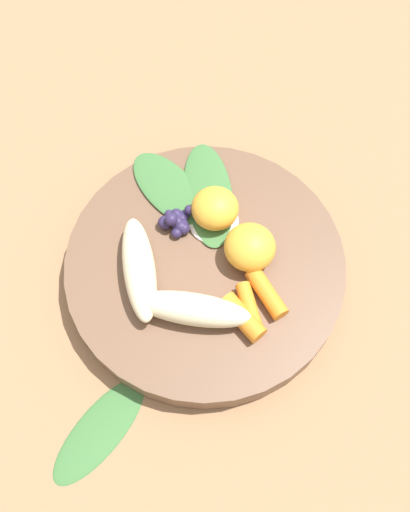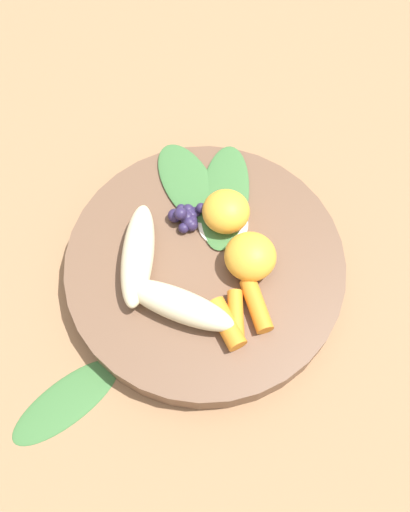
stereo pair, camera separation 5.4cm
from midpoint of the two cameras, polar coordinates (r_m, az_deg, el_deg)
ground_plane at (r=0.58m, az=2.66°, el=-2.06°), size 2.40×2.40×0.00m
bowl at (r=0.57m, az=2.73°, el=-1.42°), size 0.28×0.28×0.03m
banana_peeled_left at (r=0.52m, az=-0.16°, el=-5.17°), size 0.04×0.11×0.03m
banana_peeled_right at (r=0.54m, az=-4.06°, el=-0.17°), size 0.11×0.07×0.03m
orange_segment_near at (r=0.56m, az=5.25°, el=4.18°), size 0.05×0.05×0.04m
orange_segment_far at (r=0.54m, az=7.55°, el=-0.34°), size 0.05×0.05×0.04m
carrot_front at (r=0.52m, az=5.20°, el=-7.25°), size 0.05×0.05×0.02m
carrot_mid_left at (r=0.53m, az=6.14°, el=-6.34°), size 0.05×0.03×0.01m
carrot_mid_right at (r=0.53m, az=8.23°, el=-5.33°), size 0.05×0.05×0.02m
blueberry_pile at (r=0.57m, az=0.90°, el=3.77°), size 0.04×0.03×0.02m
coconut_shred_patch at (r=0.57m, az=4.29°, el=3.10°), size 0.05×0.05×0.00m
kale_leaf_left at (r=0.59m, az=4.69°, el=5.90°), size 0.14×0.09×0.01m
kale_leaf_right at (r=0.59m, az=0.87°, el=7.26°), size 0.11×0.12×0.01m
kale_leaf_stray at (r=0.55m, az=-11.25°, el=-14.69°), size 0.12×0.09×0.01m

